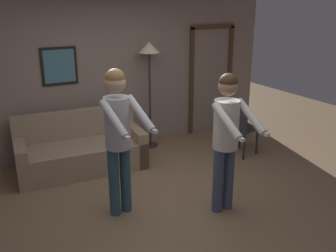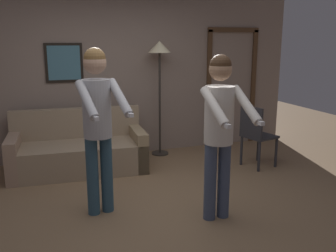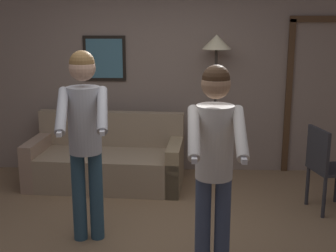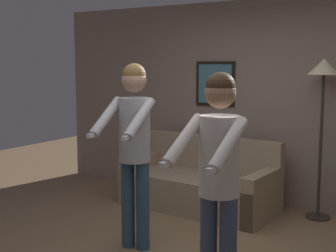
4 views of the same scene
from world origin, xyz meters
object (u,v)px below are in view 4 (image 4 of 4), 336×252
Objects in this scene: person_standing_right at (218,166)px; person_standing_left at (134,137)px; couch at (200,186)px; torchiere_lamp at (323,83)px.

person_standing_left is at bearing 154.40° from person_standing_right.
person_standing_right is (1.21, -2.05, 0.78)m from couch.
person_standing_left is at bearing -125.05° from torchiere_lamp.
torchiere_lamp is at bearing 86.16° from person_standing_right.
couch is 1.09× the size of person_standing_left.
torchiere_lamp is at bearing 54.95° from person_standing_left.
person_standing_left is (0.07, -1.50, 0.82)m from couch.
couch is 2.50m from person_standing_right.
torchiere_lamp reaches higher than couch.
person_standing_right is at bearing -93.84° from torchiere_lamp.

